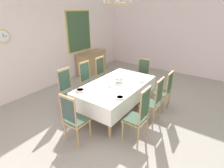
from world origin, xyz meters
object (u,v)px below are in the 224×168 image
at_px(bowl_far_left, 141,81).
at_px(mounted_clock, 3,36).
at_px(bowl_near_left, 80,90).
at_px(chair_south_b, 153,101).
at_px(bowl_near_right, 120,97).
at_px(chair_head_east, 142,75).
at_px(candlestick_west, 109,82).
at_px(spoon_secondary, 116,100).
at_px(framed_painting, 79,31).
at_px(chandelier, 117,3).
at_px(chair_south_c, 164,90).
at_px(spoon_primary, 76,93).
at_px(chair_north_c, 103,74).
at_px(chair_north_b, 88,81).
at_px(sideboard, 92,62).
at_px(dining_table, 116,86).
at_px(candlestick_east, 123,76).
at_px(chair_south_a, 139,115).
at_px(chair_head_west, 74,118).
at_px(soup_tureen, 119,79).
at_px(chair_north_a, 69,90).

xyz_separation_m(bowl_far_left, mounted_clock, (-1.76, 3.24, 1.10)).
bearing_deg(bowl_near_left, mounted_clock, 99.87).
xyz_separation_m(chair_south_b, bowl_near_right, (-0.65, 0.52, 0.21)).
xyz_separation_m(chair_head_east, bowl_near_left, (-2.38, 0.46, 0.24)).
distance_m(bowl_far_left, mounted_clock, 3.85).
bearing_deg(candlestick_west, spoon_secondary, -131.87).
xyz_separation_m(chair_head_east, framed_painting, (0.03, 2.79, 1.18)).
relative_size(bowl_far_left, chandelier, 0.29).
bearing_deg(chair_south_c, spoon_primary, 138.99).
height_order(chair_south_c, chair_head_east, chair_south_c).
xyz_separation_m(chair_south_c, spoon_primary, (-1.73, 1.51, 0.21)).
height_order(chair_north_c, mounted_clock, mounted_clock).
xyz_separation_m(chair_south_c, chair_head_east, (0.77, 1.02, -0.00)).
height_order(chair_north_b, spoon_primary, chair_north_b).
relative_size(bowl_near_left, sideboard, 0.14).
xyz_separation_m(dining_table, candlestick_east, (0.30, 0.00, 0.20)).
xyz_separation_m(chair_south_a, bowl_near_left, (-0.13, 1.49, 0.20)).
distance_m(chair_south_c, chair_head_west, 2.50).
relative_size(chair_north_b, bowl_far_left, 6.15).
bearing_deg(chandelier, soup_tureen, -0.00).
bearing_deg(framed_painting, spoon_secondary, -124.95).
height_order(chair_north_a, chair_head_east, chair_north_a).
distance_m(chair_south_b, chair_north_c, 2.18).
bearing_deg(chair_north_a, chair_head_west, 52.32).
height_order(soup_tureen, spoon_secondary, soup_tureen).
distance_m(chair_north_c, mounted_clock, 2.98).
bearing_deg(bowl_far_left, chair_south_a, -154.92).
height_order(chair_south_a, soup_tureen, chair_south_a).
relative_size(chair_north_a, spoon_primary, 6.67).
bearing_deg(chair_head_east, chair_north_b, 55.34).
bearing_deg(bowl_far_left, spoon_primary, 147.64).
distance_m(chair_south_b, bowl_near_left, 1.75).
bearing_deg(soup_tureen, mounted_clock, 116.28).
height_order(chair_head_west, spoon_primary, chair_head_west).
xyz_separation_m(bowl_near_right, spoon_secondary, (-0.12, 0.03, -0.02)).
bearing_deg(candlestick_west, chair_south_b, -71.69).
distance_m(dining_table, soup_tureen, 0.21).
height_order(chair_south_b, bowl_near_left, chair_south_b).
bearing_deg(spoon_primary, chair_north_b, 40.64).
bearing_deg(bowl_far_left, bowl_near_left, 146.10).
distance_m(chair_south_c, sideboard, 3.75).
bearing_deg(chair_north_b, chair_south_a, 69.64).
height_order(bowl_near_right, bowl_far_left, bowl_far_left).
relative_size(dining_table, chair_south_a, 1.83).
relative_size(chair_north_b, soup_tureen, 4.71).
distance_m(spoon_primary, framed_painting, 3.56).
xyz_separation_m(chair_south_b, soup_tureen, (0.08, 1.03, 0.29)).
height_order(soup_tureen, chandelier, chandelier).
bearing_deg(chair_head_east, mounted_clock, 44.98).
bearing_deg(spoon_primary, framed_painting, 54.82).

